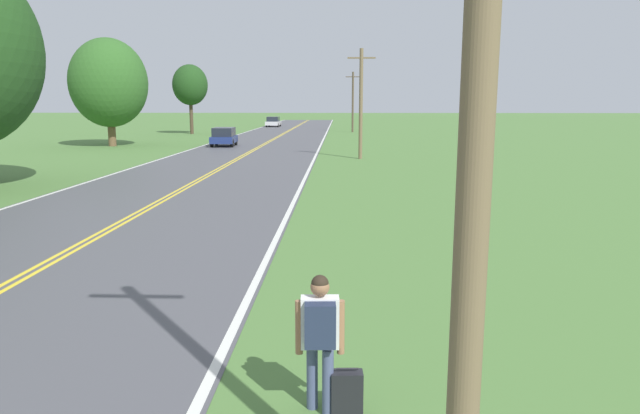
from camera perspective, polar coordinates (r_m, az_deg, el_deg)
name	(u,v)px	position (r m, az deg, el deg)	size (l,w,h in m)	color
hitchhiker_person	(320,331)	(6.84, 0.00, -12.27)	(0.58, 0.42, 1.72)	#475175
suitcase	(347,393)	(7.15, 2.71, -18.10)	(0.39, 0.21, 0.60)	black
utility_pole_midground	(361,102)	(37.78, 4.11, 10.42)	(1.80, 0.24, 7.09)	brown
utility_pole_far	(353,101)	(71.64, 3.30, 10.53)	(1.80, 0.24, 7.34)	brown
tree_behind_sign	(190,85)	(69.40, -12.87, 11.80)	(4.06, 4.06, 8.00)	#473828
tree_mid_treeline	(109,83)	(51.78, -20.38, 11.55)	(6.38, 6.38, 8.95)	brown
car_dark_blue_hatchback_approaching	(224,136)	(49.21, -9.58, 6.98)	(2.01, 3.59, 1.58)	black
car_silver_sedan_mid_near	(273,122)	(87.79, -4.69, 8.50)	(2.07, 4.19, 1.51)	black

